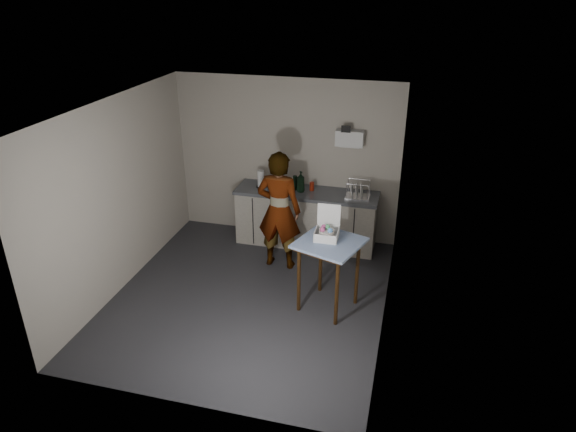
% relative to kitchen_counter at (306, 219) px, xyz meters
% --- Properties ---
extents(ground, '(4.00, 4.00, 0.00)m').
position_rel_kitchen_counter_xyz_m(ground, '(-0.40, -1.70, -0.43)').
color(ground, '#29292E').
rests_on(ground, ground).
extents(wall_back, '(3.60, 0.02, 2.60)m').
position_rel_kitchen_counter_xyz_m(wall_back, '(-0.40, 0.29, 0.87)').
color(wall_back, beige).
rests_on(wall_back, ground).
extents(wall_right, '(0.02, 4.00, 2.60)m').
position_rel_kitchen_counter_xyz_m(wall_right, '(1.39, -1.70, 0.87)').
color(wall_right, beige).
rests_on(wall_right, ground).
extents(wall_left, '(0.02, 4.00, 2.60)m').
position_rel_kitchen_counter_xyz_m(wall_left, '(-2.19, -1.70, 0.87)').
color(wall_left, beige).
rests_on(wall_left, ground).
extents(ceiling, '(3.60, 4.00, 0.01)m').
position_rel_kitchen_counter_xyz_m(ceiling, '(-0.40, -1.70, 2.17)').
color(ceiling, silver).
rests_on(ceiling, wall_back).
extents(kitchen_counter, '(2.24, 0.62, 0.91)m').
position_rel_kitchen_counter_xyz_m(kitchen_counter, '(0.00, 0.00, 0.00)').
color(kitchen_counter, black).
rests_on(kitchen_counter, ground).
extents(wall_shelf, '(0.42, 0.18, 0.37)m').
position_rel_kitchen_counter_xyz_m(wall_shelf, '(0.60, 0.22, 1.32)').
color(wall_shelf, white).
rests_on(wall_shelf, ground).
extents(side_table, '(0.95, 0.95, 0.97)m').
position_rel_kitchen_counter_xyz_m(side_table, '(0.66, -1.66, 0.42)').
color(side_table, '#351E0C').
rests_on(side_table, ground).
extents(standing_man, '(0.67, 0.46, 1.78)m').
position_rel_kitchen_counter_xyz_m(standing_man, '(-0.24, -0.76, 0.47)').
color(standing_man, '#B2A593').
rests_on(standing_man, ground).
extents(soap_bottle, '(0.18, 0.18, 0.34)m').
position_rel_kitchen_counter_xyz_m(soap_bottle, '(-0.09, -0.03, 0.65)').
color(soap_bottle, black).
rests_on(soap_bottle, kitchen_counter).
extents(soda_can, '(0.07, 0.07, 0.13)m').
position_rel_kitchen_counter_xyz_m(soda_can, '(0.07, 0.07, 0.55)').
color(soda_can, red).
rests_on(soda_can, kitchen_counter).
extents(dark_bottle, '(0.07, 0.07, 0.23)m').
position_rel_kitchen_counter_xyz_m(dark_bottle, '(-0.19, 0.02, 0.60)').
color(dark_bottle, black).
rests_on(dark_bottle, kitchen_counter).
extents(paper_towel, '(0.16, 0.16, 0.28)m').
position_rel_kitchen_counter_xyz_m(paper_towel, '(-0.74, -0.00, 0.62)').
color(paper_towel, black).
rests_on(paper_towel, kitchen_counter).
extents(dish_rack, '(0.36, 0.27, 0.25)m').
position_rel_kitchen_counter_xyz_m(dish_rack, '(0.79, -0.02, 0.54)').
color(dish_rack, white).
rests_on(dish_rack, kitchen_counter).
extents(bakery_box, '(0.30, 0.31, 0.41)m').
position_rel_kitchen_counter_xyz_m(bakery_box, '(0.61, -1.56, 0.63)').
color(bakery_box, white).
rests_on(bakery_box, side_table).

